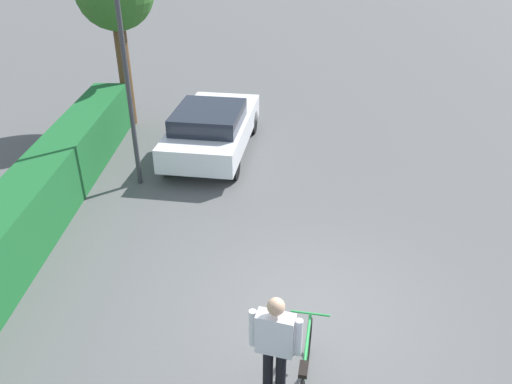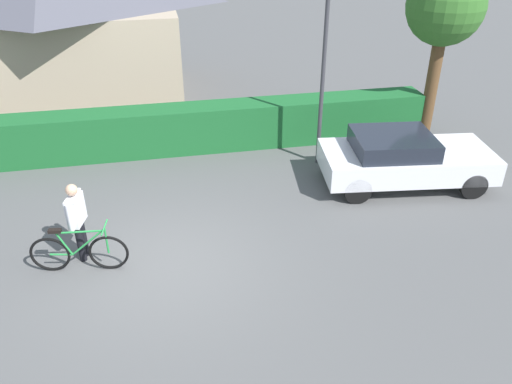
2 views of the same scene
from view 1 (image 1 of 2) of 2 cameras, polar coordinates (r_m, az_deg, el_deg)
ground_plane at (r=8.12m, az=5.96°, el=-13.03°), size 60.00×60.00×0.00m
parked_car_near at (r=12.59m, az=-4.94°, el=7.15°), size 4.09×2.18×1.27m
bicycle at (r=6.74m, az=5.43°, el=-19.60°), size 1.76×0.50×0.93m
person_rider at (r=6.34m, az=2.15°, el=-16.42°), size 0.31×0.63×1.59m
street_lamp at (r=10.65m, az=-14.65°, el=15.34°), size 0.28×0.28×4.72m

